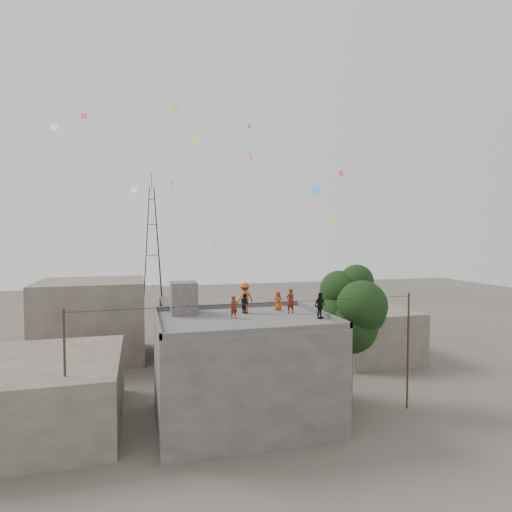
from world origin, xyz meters
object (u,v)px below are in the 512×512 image
(stair_head_box, at_px, (184,298))
(person_dark_adult, at_px, (320,305))
(transmission_tower, at_px, (152,249))
(person_red_adult, at_px, (290,301))
(tree, at_px, (351,311))

(stair_head_box, height_order, person_dark_adult, stair_head_box)
(transmission_tower, height_order, person_dark_adult, transmission_tower)
(stair_head_box, bearing_deg, person_red_adult, -13.77)
(person_red_adult, bearing_deg, person_dark_adult, 105.65)
(stair_head_box, distance_m, transmission_tower, 37.46)
(transmission_tower, distance_m, person_dark_adult, 42.00)
(transmission_tower, relative_size, person_red_adult, 12.78)
(tree, distance_m, transmission_tower, 41.12)
(transmission_tower, relative_size, person_dark_adult, 12.84)
(tree, relative_size, person_red_adult, 5.81)
(person_red_adult, height_order, person_dark_adult, person_red_adult)
(person_dark_adult, bearing_deg, person_red_adult, 88.75)
(stair_head_box, distance_m, person_red_adult, 6.70)
(tree, height_order, person_dark_adult, tree)
(transmission_tower, distance_m, person_red_adult, 39.73)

